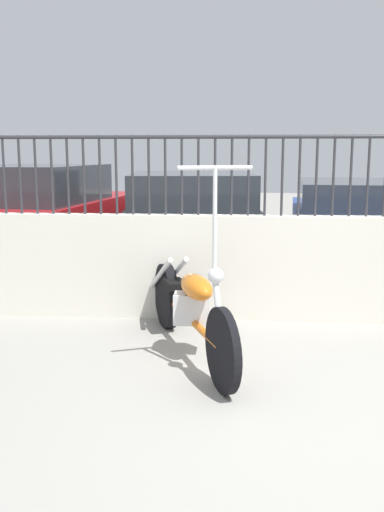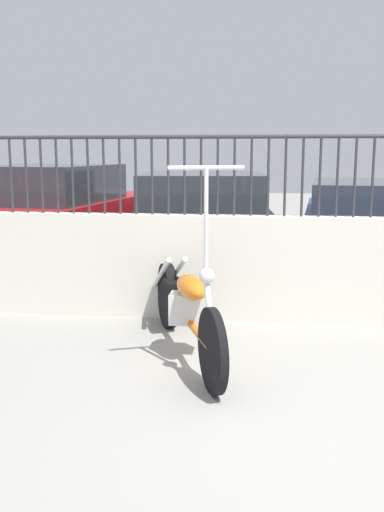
# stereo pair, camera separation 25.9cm
# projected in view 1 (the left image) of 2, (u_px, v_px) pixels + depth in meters

# --- Properties ---
(ground_plane) EXTENTS (40.00, 40.00, 0.00)m
(ground_plane) POSITION_uv_depth(u_px,v_px,m) (319.00, 428.00, 3.35)
(ground_plane) COLOR gray
(low_wall) EXTENTS (9.71, 0.18, 1.01)m
(low_wall) POSITION_uv_depth(u_px,v_px,m) (288.00, 268.00, 5.45)
(low_wall) COLOR beige
(low_wall) RESTS_ON ground_plane
(fence_railing) EXTENTS (9.71, 0.04, 0.75)m
(fence_railing) POSITION_uv_depth(u_px,v_px,m) (291.00, 163.00, 5.27)
(fence_railing) COLOR #2D2D33
(fence_railing) RESTS_ON low_wall
(motorcycle_orange) EXTENTS (0.94, 2.06, 1.52)m
(motorcycle_orange) POSITION_uv_depth(u_px,v_px,m) (187.00, 304.00, 4.58)
(motorcycle_orange) COLOR black
(motorcycle_orange) RESTS_ON ground_plane
(car_red) EXTENTS (2.32, 4.63, 1.42)m
(car_red) POSITION_uv_depth(u_px,v_px,m) (40.00, 214.00, 8.42)
(car_red) COLOR black
(car_red) RESTS_ON ground_plane
(car_black) EXTENTS (2.18, 4.46, 1.32)m
(car_black) POSITION_uv_depth(u_px,v_px,m) (192.00, 219.00, 8.06)
(car_black) COLOR black
(car_black) RESTS_ON ground_plane
(car_blue) EXTENTS (2.20, 4.68, 1.22)m
(car_blue) POSITION_uv_depth(u_px,v_px,m) (358.00, 223.00, 7.91)
(car_blue) COLOR black
(car_blue) RESTS_ON ground_plane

